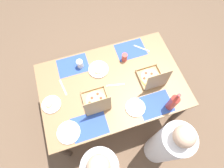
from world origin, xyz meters
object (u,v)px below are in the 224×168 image
Objects in this scene: plate_far_left at (98,69)px; diner_right_seat at (102,168)px; plate_near_left at (51,104)px; cup_clear_right at (124,57)px; diner_left_seat at (166,145)px; plate_middle at (69,132)px; pizza_box_corner_right at (96,102)px; soda_bottle at (173,102)px; cup_red at (80,64)px; pizza_box_edge_far at (152,78)px; plate_near_right at (135,107)px.

diner_right_seat is at bearing 74.95° from plate_far_left.
plate_near_left is 0.85m from diner_right_seat.
diner_left_seat is at bearing 96.73° from cup_clear_right.
plate_middle is (-0.11, 0.35, -0.00)m from plate_near_left.
soda_bottle is at bearing 159.48° from pizza_box_corner_right.
pizza_box_edge_far is at bearing 149.29° from cup_red.
plate_far_left is 0.72× the size of soda_bottle.
cup_red reaches higher than plate_middle.
diner_right_seat is at bearing 85.72° from cup_red.
plate_near_left is (0.46, -0.14, -0.04)m from pizza_box_corner_right.
diner_right_seat reaches higher than plate_middle.
diner_right_seat is (-0.22, 0.41, -0.22)m from plate_middle.
pizza_box_edge_far is at bearing -96.22° from diner_left_seat.
pizza_box_edge_far is at bearing -139.29° from plate_near_right.
cup_clear_right is 0.53m from cup_red.
pizza_box_edge_far is (-0.67, -0.08, -0.00)m from pizza_box_corner_right.
diner_right_seat reaches higher than diner_left_seat.
plate_middle and plate_near_right have the same top height.
cup_red is at bearing -112.73° from plate_middle.
soda_bottle is at bearing 131.85° from plate_far_left.
pizza_box_edge_far reaches higher than cup_red.
plate_far_left is at bearing 148.52° from cup_red.
plate_middle is at bearing 15.69° from pizza_box_edge_far.
plate_middle is at bearing 2.76° from plate_near_right.
plate_near_left is 0.88× the size of plate_far_left.
plate_near_left is 0.90m from plate_near_right.
pizza_box_edge_far is 0.84m from cup_red.
plate_near_left is at bearing -71.88° from plate_middle.
diner_left_seat is (0.14, 0.34, -0.35)m from soda_bottle.
diner_right_seat is (-0.33, 0.76, -0.22)m from plate_near_left.
plate_middle is 0.73× the size of soda_bottle.
pizza_box_corner_right is 1.46× the size of plate_near_right.
pizza_box_corner_right is 0.67m from pizza_box_edge_far.
diner_right_seat reaches higher than soda_bottle.
plate_near_left is 1.98× the size of cup_red.
pizza_box_edge_far is 1.06m from plate_middle.
plate_near_left is 0.87× the size of plate_middle.
cup_red is at bearing -8.23° from cup_clear_right.
diner_right_seat is at bearing 21.68° from soda_bottle.
pizza_box_corner_right is at bearing 42.45° from cup_clear_right.
diner_right_seat is at bearing 0.00° from diner_left_seat.
soda_bottle is (-0.06, 0.35, 0.09)m from pizza_box_edge_far.
soda_bottle is at bearing 161.05° from plate_near_left.
pizza_box_corner_right is 0.42m from plate_far_left.
diner_right_seat is (0.08, 1.12, -0.27)m from cup_red.
soda_bottle is at bearing -158.32° from diner_right_seat.
diner_right_seat is at bearing 77.64° from pizza_box_corner_right.
plate_far_left is at bearing -30.43° from pizza_box_edge_far.
cup_clear_right is (0.20, -0.35, 0.00)m from pizza_box_edge_far.
plate_near_right is (-0.84, 0.31, -0.00)m from plate_near_left.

